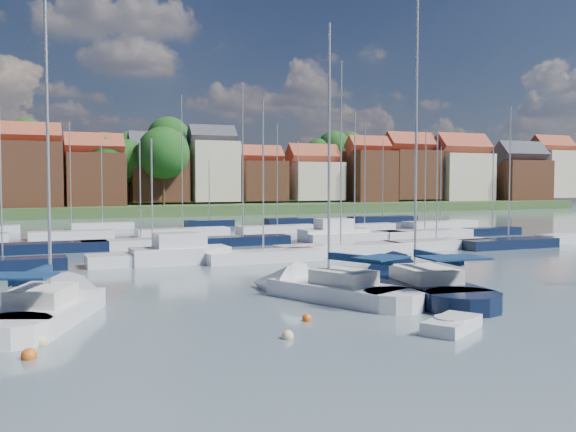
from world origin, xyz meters
name	(u,v)px	position (x,y,z in m)	size (l,w,h in m)	color
ground	(184,239)	(0.00, 40.00, 0.00)	(260.00, 260.00, 0.00)	#485862
sailboat_left	(58,307)	(-14.67, 4.39, 0.35)	(7.19, 11.62, 15.43)	silver
sailboat_centre	(317,290)	(-2.09, 3.88, 0.36)	(7.01, 11.31, 15.03)	silver
sailboat_navy	(404,283)	(3.25, 3.92, 0.35)	(5.13, 13.64, 18.35)	black
tender	(452,325)	(-0.53, -5.16, 0.26)	(3.35, 2.80, 0.66)	silver
buoy_a	(41,345)	(-15.58, -1.08, 0.00)	(0.50, 0.50, 0.50)	beige
buoy_b	(288,339)	(-6.99, -3.70, 0.00)	(0.45, 0.45, 0.45)	beige
buoy_c	(307,321)	(-5.01, -1.19, 0.00)	(0.42, 0.42, 0.42)	#D85914
buoy_d	(456,308)	(2.58, -1.40, 0.00)	(0.52, 0.52, 0.52)	beige
buoy_e	(407,281)	(5.18, 6.45, 0.00)	(0.45, 0.45, 0.45)	#D85914
buoy_g	(29,359)	(-16.04, -2.82, 0.00)	(0.53, 0.53, 0.53)	#D85914
marina_field	(215,238)	(1.91, 35.15, 0.43)	(79.62, 41.41, 15.93)	silver
far_shore_town	(97,188)	(2.23, 132.67, 4.61)	(212.46, 90.00, 22.27)	#3C5A2D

